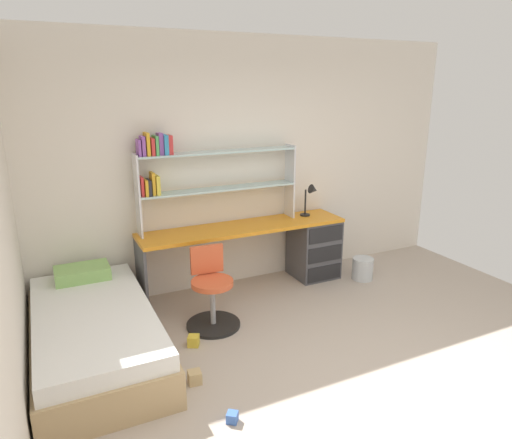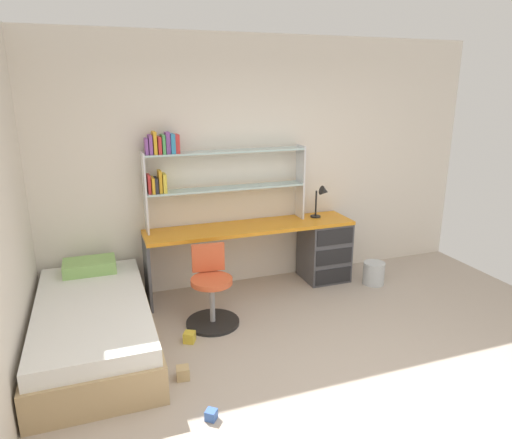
{
  "view_description": "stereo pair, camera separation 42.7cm",
  "coord_description": "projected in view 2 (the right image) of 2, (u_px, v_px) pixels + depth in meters",
  "views": [
    {
      "loc": [
        -2.06,
        -2.2,
        2.24
      ],
      "look_at": [
        -0.28,
        1.5,
        1.04
      ],
      "focal_mm": 32.27,
      "sensor_mm": 36.0,
      "label": 1
    },
    {
      "loc": [
        -1.67,
        -2.36,
        2.24
      ],
      "look_at": [
        -0.28,
        1.5,
        1.04
      ],
      "focal_mm": 32.27,
      "sensor_mm": 36.0,
      "label": 2
    }
  ],
  "objects": [
    {
      "name": "toy_block_blue_1",
      "position": [
        211.0,
        415.0,
        3.2
      ],
      "size": [
        0.1,
        0.1,
        0.07
      ],
      "primitive_type": "cube",
      "rotation": [
        0.0,
        0.0,
        0.9
      ],
      "color": "#3860B7",
      "rests_on": "ground_plane"
    },
    {
      "name": "toy_block_yellow_2",
      "position": [
        189.0,
        337.0,
        4.17
      ],
      "size": [
        0.13,
        0.13,
        0.1
      ],
      "primitive_type": "cube",
      "rotation": [
        0.0,
        0.0,
        1.08
      ],
      "color": "gold",
      "rests_on": "ground_plane"
    },
    {
      "name": "room_shell",
      "position": [
        158.0,
        198.0,
        3.63
      ],
      "size": [
        5.61,
        6.01,
        2.78
      ],
      "color": "silver",
      "rests_on": "ground_plane"
    },
    {
      "name": "ground_plane",
      "position": [
        364.0,
        412.0,
        3.3
      ],
      "size": [
        5.61,
        6.01,
        0.02
      ],
      "primitive_type": "cube",
      "color": "#B2A393"
    },
    {
      "name": "waste_bin",
      "position": [
        374.0,
        273.0,
        5.38
      ],
      "size": [
        0.25,
        0.25,
        0.26
      ],
      "primitive_type": "cylinder",
      "color": "silver",
      "rests_on": "ground_plane"
    },
    {
      "name": "toy_block_natural_0",
      "position": [
        183.0,
        373.0,
        3.65
      ],
      "size": [
        0.11,
        0.11,
        0.1
      ],
      "primitive_type": "cube",
      "rotation": [
        0.0,
        0.0,
        3.03
      ],
      "color": "tan",
      "rests_on": "ground_plane"
    },
    {
      "name": "desk_lamp",
      "position": [
        322.0,
        196.0,
        5.32
      ],
      "size": [
        0.2,
        0.17,
        0.38
      ],
      "color": "black",
      "rests_on": "desk"
    },
    {
      "name": "swivel_chair",
      "position": [
        212.0,
        294.0,
        4.45
      ],
      "size": [
        0.52,
        0.52,
        0.77
      ],
      "color": "black",
      "rests_on": "ground_plane"
    },
    {
      "name": "bed_platform",
      "position": [
        94.0,
        325.0,
        4.03
      ],
      "size": [
        0.99,
        1.95,
        0.57
      ],
      "color": "tan",
      "rests_on": "ground_plane"
    },
    {
      "name": "bookshelf_hutch",
      "position": [
        203.0,
        169.0,
        4.86
      ],
      "size": [
        1.77,
        0.22,
        1.05
      ],
      "color": "silver",
      "rests_on": "desk"
    },
    {
      "name": "desk",
      "position": [
        304.0,
        246.0,
        5.37
      ],
      "size": [
        2.34,
        0.51,
        0.76
      ],
      "color": "orange",
      "rests_on": "ground_plane"
    }
  ]
}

